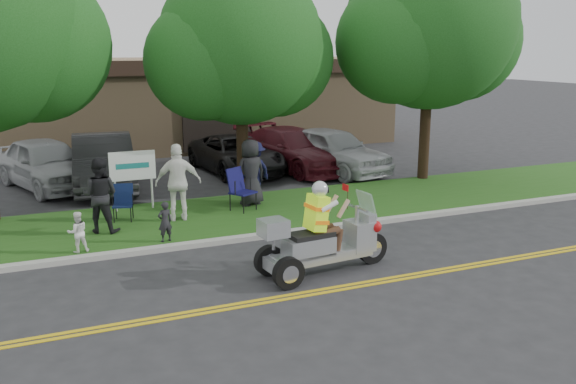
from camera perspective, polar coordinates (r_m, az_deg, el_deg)
name	(u,v)px	position (r m, az deg, el deg)	size (l,w,h in m)	color
ground	(337,278)	(12.38, 4.58, -8.04)	(120.00, 120.00, 0.00)	#28282B
centerline_near	(351,288)	(11.91, 5.89, -8.93)	(60.00, 0.10, 0.01)	gold
centerline_far	(347,285)	(12.04, 5.52, -8.67)	(60.00, 0.10, 0.01)	gold
curb	(279,234)	(14.97, -0.83, -3.92)	(60.00, 0.25, 0.12)	#A8A89E
grass_verge	(250,213)	(16.91, -3.60, -1.93)	(60.00, 4.00, 0.10)	#225416
commercial_building	(193,100)	(30.19, -8.92, 8.47)	(18.00, 8.20, 4.00)	#9E7F5B
tree_mid	(242,50)	(18.41, -4.32, 13.10)	(5.88, 4.80, 7.05)	#332114
tree_right	(431,31)	(21.27, 13.24, 14.43)	(6.86, 5.60, 8.07)	#332114
business_sign	(133,169)	(17.28, -14.34, 2.10)	(1.25, 0.06, 1.75)	silver
trike_scooter	(321,242)	(12.38, 3.09, -4.67)	(2.98, 1.04, 1.95)	black
lawn_chair_a	(123,200)	(16.47, -15.16, -0.71)	(0.62, 0.63, 0.94)	black
lawn_chair_b	(239,186)	(16.91, -4.59, 0.52)	(0.85, 0.86, 1.17)	black
spectator_adult_mid	(100,195)	(15.43, -17.19, -0.28)	(0.90, 0.70, 1.85)	black
spectator_adult_right	(178,182)	(16.00, -10.23, 0.90)	(1.18, 0.49, 2.01)	white
spectator_chair_a	(254,171)	(17.76, -3.18, 1.93)	(1.15, 0.66, 1.77)	#131436
spectator_chair_b	(251,172)	(17.35, -3.51, 1.86)	(0.93, 0.60, 1.90)	black
child_left	(165,222)	(14.40, -11.44, -2.74)	(0.35, 0.23, 0.96)	black
child_right	(78,232)	(14.17, -19.09, -3.56)	(0.45, 0.35, 0.92)	white
parked_car_far_left	(46,163)	(21.35, -21.66, 2.50)	(1.96, 4.88, 1.66)	#9C9EA2
parked_car_left	(103,162)	(20.78, -16.92, 2.70)	(1.84, 5.28, 1.74)	#272729
parked_car_mid	(236,154)	(22.49, -4.88, 3.53)	(2.27, 4.92, 1.37)	black
parked_car_right	(292,150)	(22.85, 0.42, 4.00)	(2.20, 5.42, 1.57)	#4E121A
parked_car_far_right	(332,150)	(22.42, 4.12, 3.93)	(1.99, 4.95, 1.69)	#A9ABB0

